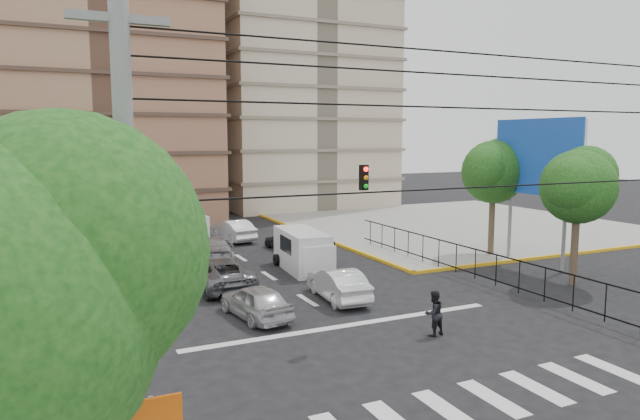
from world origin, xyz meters
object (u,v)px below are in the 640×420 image
van_left_lane (186,231)px  van_right_lane (304,252)px  car_white_front_right (338,284)px  traffic_light_nw (113,234)px  car_silver_front_left (256,301)px  pedestrian_crosswalk (434,313)px

van_left_lane → van_right_lane: bearing=-67.7°
car_white_front_right → van_right_lane: bearing=-94.2°
traffic_light_nw → van_left_lane: (5.54, 11.97, -2.03)m
traffic_light_nw → car_silver_front_left: 6.92m
car_white_front_right → pedestrian_crosswalk: pedestrian_crosswalk is taller
traffic_light_nw → van_left_lane: 13.35m
van_left_lane → car_silver_front_left: size_ratio=1.24×
van_left_lane → pedestrian_crosswalk: bearing=-80.2°
pedestrian_crosswalk → car_silver_front_left: bearing=-49.5°
car_silver_front_left → car_white_front_right: 4.27m
car_silver_front_left → car_white_front_right: car_white_front_right is taller
van_right_lane → car_white_front_right: (-0.85, -5.81, -0.34)m
van_left_lane → car_white_front_right: bearing=-79.6°
van_right_lane → pedestrian_crosswalk: van_right_lane is taller
van_right_lane → car_silver_front_left: (-5.02, -6.75, -0.36)m
traffic_light_nw → van_left_lane: traffic_light_nw is taller
traffic_light_nw → car_silver_front_left: traffic_light_nw is taller
traffic_light_nw → car_silver_front_left: (4.92, -4.22, -2.42)m
car_silver_front_left → pedestrian_crosswalk: size_ratio=2.42×
pedestrian_crosswalk → van_right_lane: bearing=-96.6°
car_white_front_right → van_left_lane: bearing=-72.8°
car_white_front_right → pedestrian_crosswalk: (1.07, -5.62, 0.13)m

